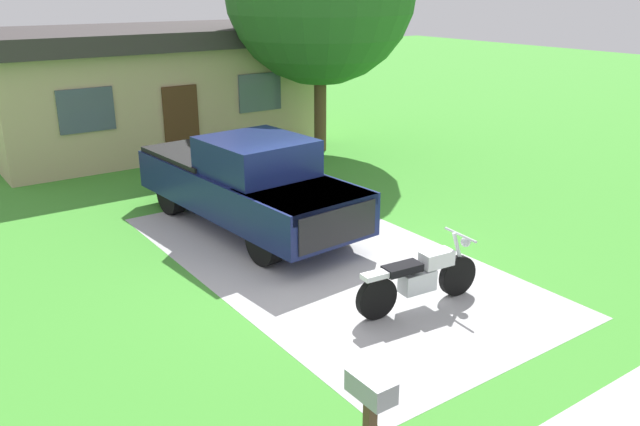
# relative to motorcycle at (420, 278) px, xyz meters

# --- Properties ---
(ground_plane) EXTENTS (80.00, 80.00, 0.00)m
(ground_plane) POSITION_rel_motorcycle_xyz_m (-0.15, 2.21, -0.47)
(ground_plane) COLOR green
(driveway_pad) EXTENTS (4.44, 8.37, 0.01)m
(driveway_pad) POSITION_rel_motorcycle_xyz_m (-0.15, 2.21, -0.47)
(driveway_pad) COLOR #B4B4B4
(driveway_pad) RESTS_ON ground
(motorcycle) EXTENTS (2.21, 0.70, 1.09)m
(motorcycle) POSITION_rel_motorcycle_xyz_m (0.00, 0.00, 0.00)
(motorcycle) COLOR black
(motorcycle) RESTS_ON ground
(pickup_truck) EXTENTS (2.40, 5.75, 1.90)m
(pickup_truck) POSITION_rel_motorcycle_xyz_m (-0.43, 4.62, 0.48)
(pickup_truck) COLOR black
(pickup_truck) RESTS_ON ground
(mailbox) EXTENTS (0.26, 0.48, 1.26)m
(mailbox) POSITION_rel_motorcycle_xyz_m (-3.05, -2.50, 0.51)
(mailbox) COLOR #4C3823
(mailbox) RESTS_ON ground
(neighbor_house) EXTENTS (9.60, 5.60, 3.50)m
(neighbor_house) POSITION_rel_motorcycle_xyz_m (0.66, 12.70, 1.32)
(neighbor_house) COLOR tan
(neighbor_house) RESTS_ON ground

